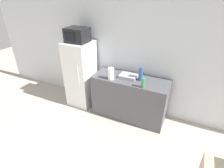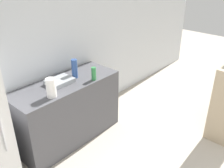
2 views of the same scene
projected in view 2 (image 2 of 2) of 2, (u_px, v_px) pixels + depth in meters
The scene contains 6 objects.
wall_back at pixel (49, 49), 3.49m from camera, with size 8.00×0.06×2.60m, color silver.
counter at pixel (68, 111), 3.61m from camera, with size 1.56×0.61×0.92m, color #4C4C51.
sink_basin at pixel (60, 81), 3.37m from camera, with size 0.35×0.26×0.06m, color #9EA3A8.
bottle_tall at pixel (75, 69), 3.48m from camera, with size 0.08×0.08×0.27m, color #2D4C8C.
bottle_short at pixel (94, 74), 3.44m from camera, with size 0.07×0.07×0.19m, color #2D7F42.
paper_towel_roll at pixel (51, 88), 3.00m from camera, with size 0.12×0.12×0.24m, color white.
Camera 2 is at (-1.90, 0.45, 2.44)m, focal length 40.00 mm.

